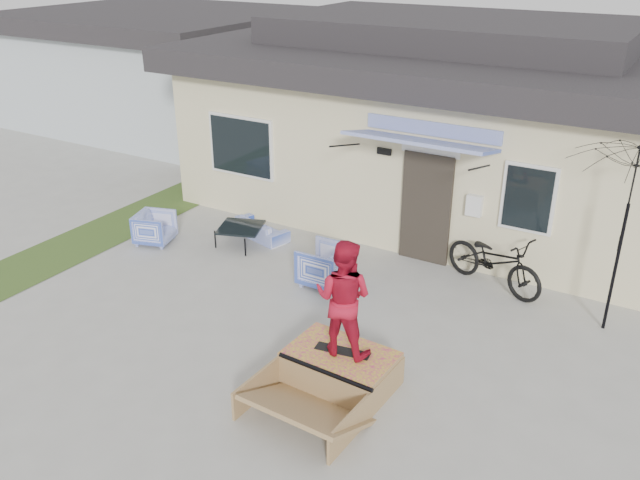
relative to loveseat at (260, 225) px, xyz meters
The scene contains 13 objects.
ground 4.42m from the loveseat, 58.77° to the right, with size 90.00×90.00×0.00m, color #9B9A93.
grass_strip 3.42m from the loveseat, 148.66° to the right, with size 1.40×8.00×0.01m, color #334C1E.
house 5.09m from the loveseat, 61.53° to the left, with size 10.80×8.49×4.10m.
neighbor_house 10.42m from the loveseat, 142.83° to the left, with size 8.60×7.60×3.50m.
loveseat is the anchor object (origin of this frame).
armchair_left 2.10m from the loveseat, 141.39° to the right, with size 0.68×0.64×0.70m, color #2C49B6.
armchair_right 2.43m from the loveseat, 26.87° to the right, with size 0.79×0.74×0.81m, color #2C49B6.
coffee_table 0.54m from the loveseat, 98.87° to the right, with size 0.82×0.82×0.40m, color black.
bicycle 4.77m from the loveseat, ahead, with size 0.68×1.94×1.24m, color black.
patio_umbrella 6.84m from the loveseat, ahead, with size 2.00×1.85×2.20m.
skate_ramp 5.13m from the loveseat, 42.37° to the right, with size 1.43×1.91×0.48m, color olive, non-canonical shape.
skateboard 5.11m from the loveseat, 41.96° to the right, with size 0.77×0.19×0.05m, color black.
skater 5.22m from the loveseat, 41.96° to the right, with size 0.80×0.62×1.64m, color #B1122A.
Camera 1 is at (5.09, -6.30, 5.61)m, focal length 37.27 mm.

